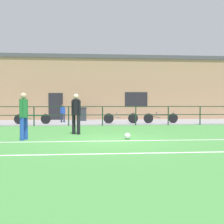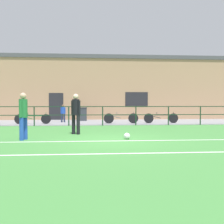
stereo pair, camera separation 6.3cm
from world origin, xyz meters
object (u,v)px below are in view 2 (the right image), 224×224
object	(u,v)px
player_goalkeeper	(76,111)
player_striker	(23,113)
soccer_ball_match	(127,136)
bicycle_parked_0	(121,118)
spectator_child	(63,112)
bicycle_parked_2	(33,119)
trash_bin_0	(83,114)
bicycle_parked_1	(161,118)

from	to	relation	value
player_goalkeeper	player_striker	size ratio (longest dim) A/B	1.01
soccer_ball_match	bicycle_parked_0	bearing A→B (deg)	85.38
spectator_child	bicycle_parked_2	bearing A→B (deg)	26.05
bicycle_parked_2	trash_bin_0	distance (m)	4.00
player_goalkeeper	soccer_ball_match	distance (m)	2.75
player_goalkeeper	spectator_child	distance (m)	6.79
player_goalkeeper	bicycle_parked_2	size ratio (longest dim) A/B	0.78
bicycle_parked_2	bicycle_parked_0	bearing A→B (deg)	0.00
bicycle_parked_0	bicycle_parked_2	xyz separation A→B (m)	(-5.59, -0.00, -0.01)
player_striker	trash_bin_0	world-z (taller)	player_striker
player_goalkeeper	soccer_ball_match	size ratio (longest dim) A/B	7.55
spectator_child	bicycle_parked_0	distance (m)	4.08
bicycle_parked_1	bicycle_parked_2	world-z (taller)	bicycle_parked_1
spectator_child	trash_bin_0	bearing A→B (deg)	-146.84
soccer_ball_match	trash_bin_0	xyz separation A→B (m)	(-1.99, 9.58, 0.40)
spectator_child	bicycle_parked_1	world-z (taller)	spectator_child
spectator_child	bicycle_parked_0	xyz separation A→B (m)	(3.84, -1.33, -0.35)
bicycle_parked_1	bicycle_parked_2	distance (m)	8.22
player_striker	bicycle_parked_1	size ratio (longest dim) A/B	0.76
bicycle_parked_0	bicycle_parked_1	xyz separation A→B (m)	(2.63, 0.00, -0.01)
bicycle_parked_0	bicycle_parked_2	bearing A→B (deg)	-180.00
player_goalkeeper	bicycle_parked_2	xyz separation A→B (m)	(-3.02, 5.33, -0.65)
bicycle_parked_0	trash_bin_0	size ratio (longest dim) A/B	2.27
bicycle_parked_2	trash_bin_0	size ratio (longest dim) A/B	2.29
player_striker	soccer_ball_match	world-z (taller)	player_striker
player_striker	bicycle_parked_0	bearing A→B (deg)	-15.28
spectator_child	bicycle_parked_2	xyz separation A→B (m)	(-1.75, -1.33, -0.37)
player_goalkeeper	trash_bin_0	bearing A→B (deg)	-54.50
player_goalkeeper	bicycle_parked_1	distance (m)	7.48
player_goalkeeper	bicycle_parked_1	xyz separation A→B (m)	(5.20, 5.33, -0.64)
player_striker	trash_bin_0	size ratio (longest dim) A/B	1.77
bicycle_parked_0	bicycle_parked_2	distance (m)	5.59
trash_bin_0	bicycle_parked_1	bearing A→B (deg)	-26.59
player_striker	bicycle_parked_2	distance (m)	7.03
bicycle_parked_0	bicycle_parked_1	distance (m)	2.63
bicycle_parked_1	soccer_ball_match	bearing A→B (deg)	-114.57
bicycle_parked_0	trash_bin_0	world-z (taller)	trash_bin_0
player_goalkeeper	player_striker	xyz separation A→B (m)	(-1.82, -1.57, -0.01)
player_striker	bicycle_parked_0	size ratio (longest dim) A/B	0.78
bicycle_parked_2	trash_bin_0	xyz separation A→B (m)	(3.04, 2.60, 0.17)
player_striker	trash_bin_0	bearing A→B (deg)	6.27
bicycle_parked_1	trash_bin_0	size ratio (longest dim) A/B	2.32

